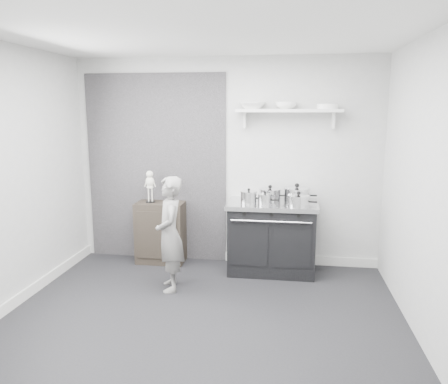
% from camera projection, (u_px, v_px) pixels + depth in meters
% --- Properties ---
extents(ground, '(4.00, 4.00, 0.00)m').
position_uv_depth(ground, '(200.00, 322.00, 4.25)').
color(ground, black).
rests_on(ground, ground).
extents(room_shell, '(4.02, 3.62, 2.71)m').
position_uv_depth(room_shell, '(192.00, 152.00, 4.10)').
color(room_shell, beige).
rests_on(room_shell, ground).
extents(wall_shelf, '(1.30, 0.26, 0.24)m').
position_uv_depth(wall_shelf, '(289.00, 111.00, 5.38)').
color(wall_shelf, silver).
rests_on(wall_shelf, room_shell).
extents(stove, '(1.12, 0.70, 0.90)m').
position_uv_depth(stove, '(272.00, 237.00, 5.51)').
color(stove, black).
rests_on(stove, ground).
extents(side_cabinet, '(0.63, 0.37, 0.82)m').
position_uv_depth(side_cabinet, '(161.00, 232.00, 5.86)').
color(side_cabinet, black).
rests_on(side_cabinet, ground).
extents(child, '(0.45, 0.55, 1.31)m').
position_uv_depth(child, '(170.00, 234.00, 4.91)').
color(child, slate).
rests_on(child, ground).
extents(pot_front_left, '(0.29, 0.20, 0.19)m').
position_uv_depth(pot_front_left, '(249.00, 197.00, 5.33)').
color(pot_front_left, silver).
rests_on(pot_front_left, stove).
extents(pot_back_left, '(0.36, 0.28, 0.20)m').
position_uv_depth(pot_back_left, '(270.00, 195.00, 5.51)').
color(pot_back_left, silver).
rests_on(pot_back_left, stove).
extents(pot_back_right, '(0.41, 0.33, 0.23)m').
position_uv_depth(pot_back_right, '(297.00, 194.00, 5.47)').
color(pot_back_right, silver).
rests_on(pot_back_right, stove).
extents(pot_front_right, '(0.35, 0.26, 0.18)m').
position_uv_depth(pot_front_right, '(298.00, 201.00, 5.17)').
color(pot_front_right, silver).
rests_on(pot_front_right, stove).
extents(pot_front_center, '(0.26, 0.17, 0.16)m').
position_uv_depth(pot_front_center, '(265.00, 199.00, 5.28)').
color(pot_front_center, silver).
rests_on(pot_front_center, stove).
extents(skeleton_full, '(0.14, 0.09, 0.49)m').
position_uv_depth(skeleton_full, '(150.00, 184.00, 5.75)').
color(skeleton_full, silver).
rests_on(skeleton_full, side_cabinet).
extents(skeleton_torso, '(0.11, 0.07, 0.38)m').
position_uv_depth(skeleton_torso, '(171.00, 189.00, 5.72)').
color(skeleton_torso, silver).
rests_on(skeleton_torso, side_cabinet).
extents(bowl_large, '(0.34, 0.34, 0.08)m').
position_uv_depth(bowl_large, '(252.00, 105.00, 5.43)').
color(bowl_large, white).
rests_on(bowl_large, wall_shelf).
extents(bowl_small, '(0.27, 0.27, 0.08)m').
position_uv_depth(bowl_small, '(286.00, 105.00, 5.37)').
color(bowl_small, white).
rests_on(bowl_small, wall_shelf).
extents(plate_stack, '(0.26, 0.26, 0.06)m').
position_uv_depth(plate_stack, '(328.00, 106.00, 5.30)').
color(plate_stack, white).
rests_on(plate_stack, wall_shelf).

